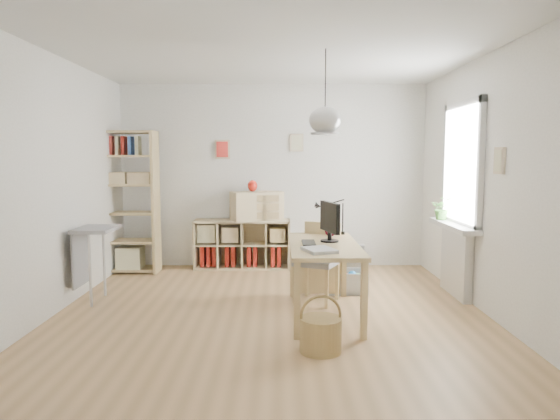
{
  "coord_description": "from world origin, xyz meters",
  "views": [
    {
      "loc": [
        0.09,
        -5.2,
        1.63
      ],
      "look_at": [
        0.1,
        0.3,
        1.05
      ],
      "focal_mm": 32.0,
      "sensor_mm": 36.0,
      "label": 1
    }
  ],
  "objects_px": {
    "cube_shelf": "(241,248)",
    "desk": "(324,253)",
    "monitor": "(330,220)",
    "chair": "(318,257)",
    "drawer_chest": "(257,206)",
    "storage_chest": "(345,277)",
    "tall_bookshelf": "(128,196)"
  },
  "relations": [
    {
      "from": "cube_shelf",
      "to": "desk",
      "type": "bearing_deg",
      "value": -65.39
    },
    {
      "from": "desk",
      "to": "monitor",
      "type": "distance_m",
      "value": 0.35
    },
    {
      "from": "cube_shelf",
      "to": "monitor",
      "type": "height_order",
      "value": "monitor"
    },
    {
      "from": "desk",
      "to": "monitor",
      "type": "xyz_separation_m",
      "value": [
        0.07,
        0.12,
        0.33
      ]
    },
    {
      "from": "desk",
      "to": "chair",
      "type": "bearing_deg",
      "value": 91.49
    },
    {
      "from": "desk",
      "to": "drawer_chest",
      "type": "relative_size",
      "value": 2.06
    },
    {
      "from": "chair",
      "to": "storage_chest",
      "type": "distance_m",
      "value": 0.64
    },
    {
      "from": "drawer_chest",
      "to": "storage_chest",
      "type": "bearing_deg",
      "value": -70.22
    },
    {
      "from": "cube_shelf",
      "to": "tall_bookshelf",
      "type": "height_order",
      "value": "tall_bookshelf"
    },
    {
      "from": "cube_shelf",
      "to": "drawer_chest",
      "type": "distance_m",
      "value": 0.67
    },
    {
      "from": "cube_shelf",
      "to": "tall_bookshelf",
      "type": "bearing_deg",
      "value": -169.81
    },
    {
      "from": "cube_shelf",
      "to": "monitor",
      "type": "bearing_deg",
      "value": -62.68
    },
    {
      "from": "drawer_chest",
      "to": "cube_shelf",
      "type": "bearing_deg",
      "value": 148.06
    },
    {
      "from": "desk",
      "to": "drawer_chest",
      "type": "height_order",
      "value": "drawer_chest"
    },
    {
      "from": "desk",
      "to": "drawer_chest",
      "type": "distance_m",
      "value": 2.34
    },
    {
      "from": "chair",
      "to": "drawer_chest",
      "type": "relative_size",
      "value": 1.22
    },
    {
      "from": "cube_shelf",
      "to": "storage_chest",
      "type": "distance_m",
      "value": 1.9
    },
    {
      "from": "monitor",
      "to": "drawer_chest",
      "type": "relative_size",
      "value": 0.65
    },
    {
      "from": "tall_bookshelf",
      "to": "chair",
      "type": "height_order",
      "value": "tall_bookshelf"
    },
    {
      "from": "desk",
      "to": "drawer_chest",
      "type": "bearing_deg",
      "value": 109.73
    },
    {
      "from": "desk",
      "to": "cube_shelf",
      "type": "xyz_separation_m",
      "value": [
        -1.02,
        2.23,
        -0.36
      ]
    },
    {
      "from": "tall_bookshelf",
      "to": "monitor",
      "type": "distance_m",
      "value": 3.23
    },
    {
      "from": "cube_shelf",
      "to": "monitor",
      "type": "xyz_separation_m",
      "value": [
        1.09,
        -2.11,
        0.69
      ]
    },
    {
      "from": "chair",
      "to": "monitor",
      "type": "xyz_separation_m",
      "value": [
        0.08,
        -0.4,
        0.48
      ]
    },
    {
      "from": "tall_bookshelf",
      "to": "chair",
      "type": "relative_size",
      "value": 2.25
    },
    {
      "from": "storage_chest",
      "to": "chair",
      "type": "bearing_deg",
      "value": -129.73
    },
    {
      "from": "desk",
      "to": "storage_chest",
      "type": "bearing_deg",
      "value": 69.1
    },
    {
      "from": "monitor",
      "to": "drawer_chest",
      "type": "height_order",
      "value": "monitor"
    },
    {
      "from": "desk",
      "to": "monitor",
      "type": "bearing_deg",
      "value": 59.21
    },
    {
      "from": "tall_bookshelf",
      "to": "storage_chest",
      "type": "bearing_deg",
      "value": -19.29
    },
    {
      "from": "storage_chest",
      "to": "monitor",
      "type": "relative_size",
      "value": 1.27
    },
    {
      "from": "tall_bookshelf",
      "to": "chair",
      "type": "xyz_separation_m",
      "value": [
        2.57,
        -1.44,
        -0.58
      ]
    }
  ]
}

